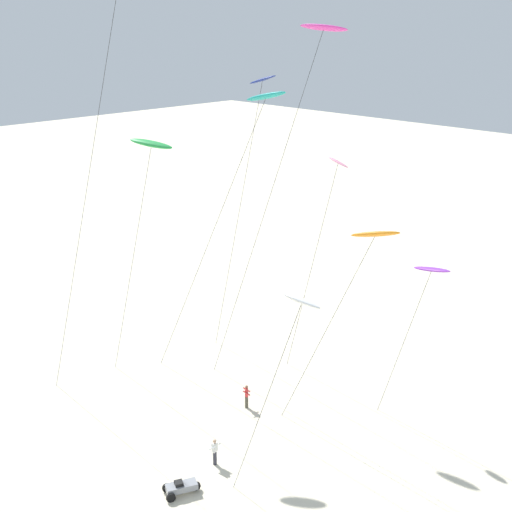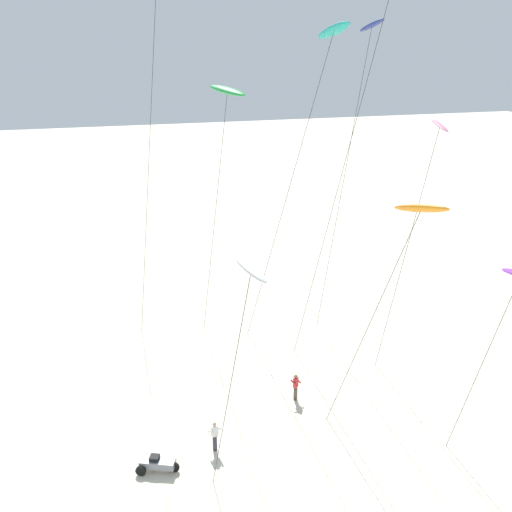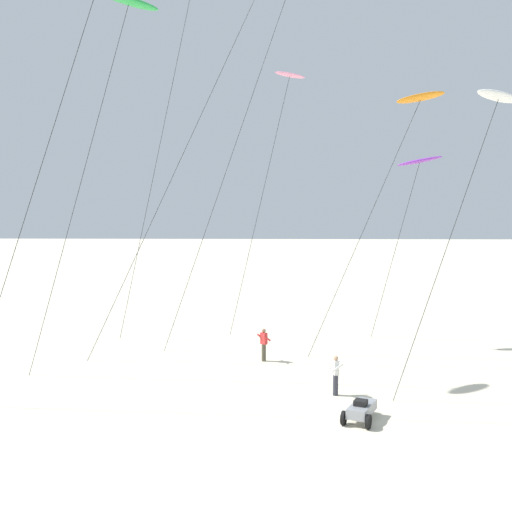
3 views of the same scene
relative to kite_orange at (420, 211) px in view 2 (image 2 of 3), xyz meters
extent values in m
plane|color=beige|center=(-6.86, -12.96, -13.42)|extent=(260.00, 260.00, 0.00)
cylinder|color=#262626|center=(-15.49, -8.72, -0.60)|extent=(8.42, 1.41, 25.65)
cylinder|color=#262626|center=(-0.31, 4.25, -8.18)|extent=(2.83, 0.49, 10.48)
ellipsoid|color=orange|center=(0.05, 0.01, 0.11)|extent=(2.85, 1.49, 1.09)
cylinder|color=#262626|center=(-2.86, -0.47, -6.71)|extent=(5.83, 0.98, 13.42)
ellipsoid|color=navy|center=(-12.33, 3.83, 7.28)|extent=(2.18, 0.98, 0.81)
cylinder|color=#262626|center=(-14.54, 3.47, -3.11)|extent=(4.45, 0.76, 20.62)
ellipsoid|color=white|center=(1.39, -7.50, -1.18)|extent=(2.04, 1.13, 0.78)
cylinder|color=#262626|center=(-0.65, -7.84, -7.35)|extent=(4.12, 0.70, 12.15)
ellipsoid|color=teal|center=(-7.70, -0.60, 6.90)|extent=(3.02, 0.92, 1.09)
cylinder|color=#262626|center=(-12.39, -1.38, -3.32)|extent=(9.41, 1.57, 20.21)
ellipsoid|color=pink|center=(-6.66, 5.06, 2.36)|extent=(1.87, 0.76, 0.69)
cylinder|color=#262626|center=(-8.46, 4.77, -5.56)|extent=(3.64, 0.62, 15.71)
cylinder|color=#262626|center=(-9.39, 0.76, -1.42)|extent=(8.35, 1.40, 24.01)
ellipsoid|color=green|center=(-14.19, -4.16, 3.77)|extent=(2.89, 2.10, 0.81)
cylinder|color=#262626|center=(-16.58, -4.55, -4.89)|extent=(4.80, 0.81, 17.05)
cylinder|color=#4C4738|center=(-8.07, -1.93, -12.98)|extent=(0.22, 0.22, 0.88)
cube|color=red|center=(-8.07, -1.93, -12.25)|extent=(0.38, 0.38, 0.58)
sphere|color=#9E7051|center=(-8.07, -1.93, -11.85)|extent=(0.20, 0.20, 0.20)
cylinder|color=red|center=(-8.23, -1.77, -12.20)|extent=(0.42, 0.42, 0.39)
cylinder|color=red|center=(-7.92, -2.08, -12.20)|extent=(0.42, 0.42, 0.39)
cylinder|color=#33333D|center=(-4.97, -7.53, -12.98)|extent=(0.22, 0.22, 0.88)
cube|color=white|center=(-4.97, -7.53, -12.25)|extent=(0.27, 0.37, 0.58)
sphere|color=tan|center=(-4.97, -7.53, -11.85)|extent=(0.20, 0.20, 0.20)
cylinder|color=white|center=(-4.92, -7.74, -12.20)|extent=(0.51, 0.19, 0.39)
cylinder|color=white|center=(-5.01, -7.31, -12.20)|extent=(0.51, 0.19, 0.39)
cube|color=gray|center=(-4.30, -10.55, -12.98)|extent=(1.33, 1.84, 0.36)
cube|color=black|center=(-4.37, -10.69, -12.70)|extent=(0.58, 0.58, 0.20)
cylinder|color=black|center=(-3.98, -9.82, -13.16)|extent=(0.32, 0.52, 0.52)
cylinder|color=black|center=(-5.01, -11.03, -13.16)|extent=(0.32, 0.52, 0.52)
cylinder|color=black|center=(-4.18, -11.40, -13.16)|extent=(0.32, 0.52, 0.52)
camera|label=1|loc=(20.72, -29.84, 11.36)|focal=48.43mm
camera|label=2|loc=(20.18, -13.20, 6.33)|focal=42.10mm
camera|label=3|loc=(-7.48, -32.66, -5.57)|focal=43.07mm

